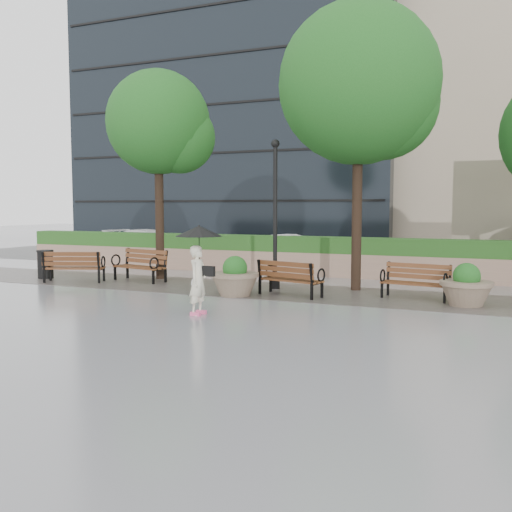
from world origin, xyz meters
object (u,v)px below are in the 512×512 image
at_px(lamppost, 275,224).
at_px(pedestrian, 199,261).
at_px(planter_left, 235,280).
at_px(bench_1, 140,272).
at_px(trash_bin, 45,265).
at_px(bench_2, 290,286).
at_px(planter_right, 466,289).
at_px(bench_0, 74,273).
at_px(car_right, 290,250).
at_px(car_left, 151,244).
at_px(bench_3, 415,289).

height_order(lamppost, pedestrian, lamppost).
height_order(planter_left, pedestrian, pedestrian).
bearing_deg(bench_1, planter_left, -6.99).
relative_size(bench_1, trash_bin, 2.21).
bearing_deg(pedestrian, bench_2, -15.99).
height_order(planter_right, pedestrian, pedestrian).
bearing_deg(bench_1, bench_2, 3.04).
bearing_deg(bench_0, planter_right, 160.41).
relative_size(planter_right, pedestrian, 0.63).
relative_size(bench_1, pedestrian, 1.01).
xyz_separation_m(bench_1, pedestrian, (4.46, -4.21, 0.90)).
distance_m(bench_1, pedestrian, 6.20).
xyz_separation_m(bench_1, bench_2, (5.45, -0.98, -0.02)).
bearing_deg(car_right, car_left, 101.06).
bearing_deg(bench_0, lamppost, 169.01).
relative_size(bench_0, lamppost, 0.45).
bearing_deg(bench_1, planter_right, 9.05).
bearing_deg(car_left, car_right, -84.21).
bearing_deg(bench_3, car_left, 160.09).
height_order(bench_1, planter_right, planter_right).
bearing_deg(trash_bin, car_left, 96.42).
height_order(trash_bin, lamppost, lamppost).
xyz_separation_m(lamppost, pedestrian, (-0.13, -4.34, -0.70)).
distance_m(bench_3, planter_right, 1.36).
distance_m(bench_1, bench_2, 5.54).
bearing_deg(pedestrian, lamppost, -0.67).
relative_size(bench_1, bench_3, 1.12).
height_order(bench_0, trash_bin, bench_0).
bearing_deg(bench_2, lamppost, -36.86).
xyz_separation_m(bench_2, trash_bin, (-8.74, 0.33, 0.17)).
height_order(car_left, pedestrian, pedestrian).
bearing_deg(bench_1, car_left, 134.17).
bearing_deg(planter_right, bench_0, -178.64).
xyz_separation_m(planter_left, lamppost, (0.52, 1.62, 1.48)).
bearing_deg(bench_2, planter_left, 35.77).
relative_size(planter_left, lamppost, 0.30).
xyz_separation_m(bench_0, car_right, (4.48, 7.75, 0.33)).
bearing_deg(planter_left, car_right, 99.51).
distance_m(planter_right, trash_bin, 13.15).
xyz_separation_m(bench_3, pedestrian, (-4.14, -3.99, 0.93)).
height_order(bench_0, bench_1, bench_1).
xyz_separation_m(bench_0, car_left, (-2.35, 7.90, 0.38)).
bearing_deg(car_left, bench_1, -142.04).
relative_size(bench_2, trash_bin, 2.08).
relative_size(bench_0, car_right, 0.52).
bearing_deg(planter_left, bench_2, 20.54).
distance_m(planter_right, pedestrian, 6.48).
height_order(bench_1, planter_left, planter_left).
xyz_separation_m(bench_1, planter_left, (4.07, -1.50, 0.12)).
distance_m(bench_2, car_right, 8.22).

